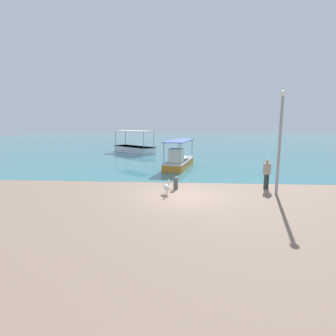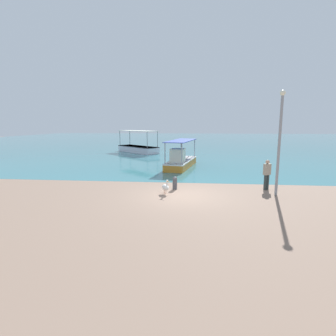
{
  "view_description": "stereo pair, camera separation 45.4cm",
  "coord_description": "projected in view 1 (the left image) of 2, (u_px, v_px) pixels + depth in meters",
  "views": [
    {
      "loc": [
        0.07,
        -13.16,
        3.64
      ],
      "look_at": [
        -1.05,
        3.18,
        0.9
      ],
      "focal_mm": 28.0,
      "sensor_mm": 36.0,
      "label": 1
    },
    {
      "loc": [
        0.52,
        -13.13,
        3.64
      ],
      "look_at": [
        -1.05,
        3.18,
        0.9
      ],
      "focal_mm": 28.0,
      "sensor_mm": 36.0,
      "label": 2
    }
  ],
  "objects": [
    {
      "name": "pelican",
      "position": [
        167.0,
        187.0,
        13.77
      ],
      "size": [
        0.59,
        0.69,
        0.8
      ],
      "color": "#E0997A",
      "rests_on": "ground"
    },
    {
      "name": "fishing_boat_center",
      "position": [
        179.0,
        161.0,
        22.35
      ],
      "size": [
        2.66,
        6.19,
        2.3
      ],
      "color": "orange",
      "rests_on": "harbor_water"
    },
    {
      "name": "mooring_bollard",
      "position": [
        176.0,
        182.0,
        14.82
      ],
      "size": [
        0.27,
        0.27,
        0.73
      ],
      "color": "#47474C",
      "rests_on": "ground"
    },
    {
      "name": "lamp_post",
      "position": [
        280.0,
        137.0,
        13.33
      ],
      "size": [
        0.28,
        0.28,
        5.3
      ],
      "color": "gray",
      "rests_on": "ground"
    },
    {
      "name": "ground",
      "position": [
        184.0,
        195.0,
        13.56
      ],
      "size": [
        120.0,
        120.0,
        0.0
      ],
      "primitive_type": "plane",
      "color": "#836958"
    },
    {
      "name": "fisherman_standing",
      "position": [
        267.0,
        173.0,
        14.81
      ],
      "size": [
        0.46,
        0.4,
        1.69
      ],
      "color": "#2C3636",
      "rests_on": "ground"
    },
    {
      "name": "fishing_boat_outer",
      "position": [
        134.0,
        148.0,
        34.16
      ],
      "size": [
        6.14,
        5.73,
        2.83
      ],
      "color": "white",
      "rests_on": "harbor_water"
    },
    {
      "name": "harbor_water",
      "position": [
        186.0,
        140.0,
        60.79
      ],
      "size": [
        110.0,
        90.0,
        0.0
      ],
      "primitive_type": "cube",
      "color": "teal",
      "rests_on": "ground"
    }
  ]
}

